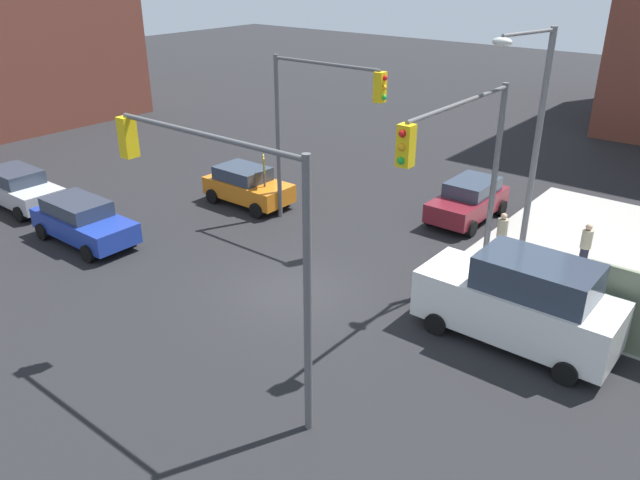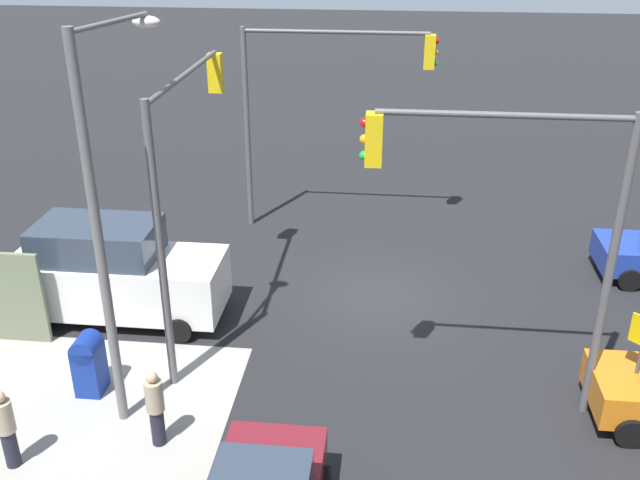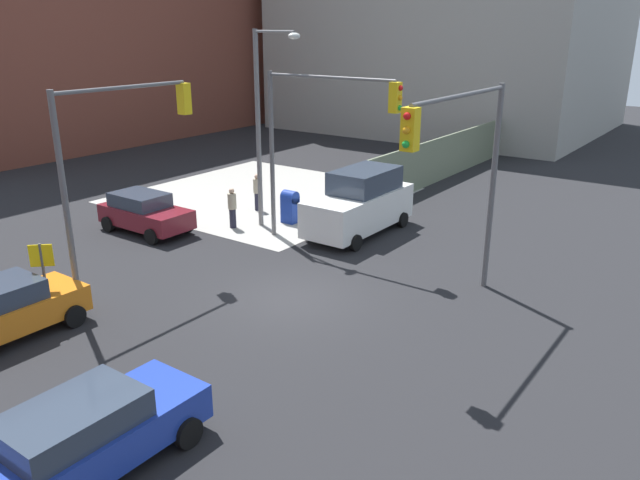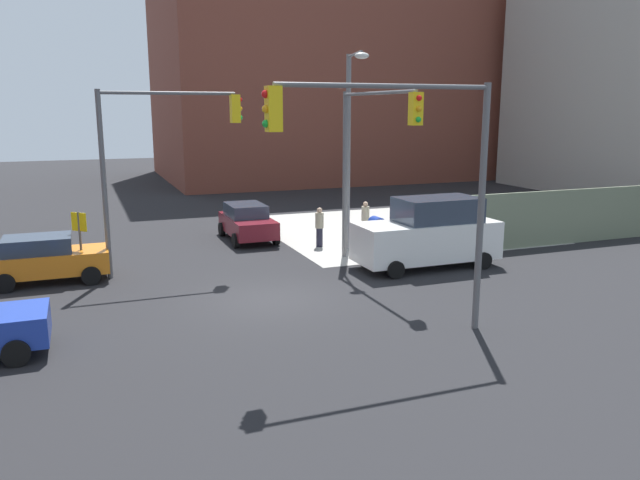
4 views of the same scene
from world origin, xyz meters
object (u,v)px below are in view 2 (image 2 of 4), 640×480
at_px(traffic_signal_nw_corner, 518,208).
at_px(traffic_signal_se_corner, 319,89).
at_px(pedestrian_crossing, 156,407).
at_px(mailbox_blue, 89,362).
at_px(van_white_delivery, 114,272).
at_px(traffic_signal_ne_corner, 185,156).
at_px(pedestrian_waiting, 6,428).
at_px(street_lamp_corner, 106,205).

relative_size(traffic_signal_nw_corner, traffic_signal_se_corner, 1.00).
bearing_deg(pedestrian_crossing, mailbox_blue, 130.00).
relative_size(traffic_signal_se_corner, van_white_delivery, 1.20).
bearing_deg(traffic_signal_nw_corner, traffic_signal_se_corner, -61.96).
height_order(traffic_signal_se_corner, traffic_signal_ne_corner, same).
bearing_deg(pedestrian_crossing, pedestrian_waiting, -174.03).
bearing_deg(pedestrian_crossing, traffic_signal_nw_corner, 3.26).
bearing_deg(street_lamp_corner, van_white_delivery, -65.50).
bearing_deg(traffic_signal_ne_corner, pedestrian_crossing, 94.07).
bearing_deg(traffic_signal_ne_corner, traffic_signal_nw_corner, 162.69).
bearing_deg(pedestrian_waiting, van_white_delivery, -40.89).
bearing_deg(traffic_signal_nw_corner, pedestrian_crossing, 16.38).
relative_size(street_lamp_corner, van_white_delivery, 1.48).
bearing_deg(traffic_signal_ne_corner, mailbox_blue, 57.94).
distance_m(van_white_delivery, pedestrian_waiting, 5.61).
relative_size(traffic_signal_nw_corner, pedestrian_waiting, 3.79).
bearing_deg(van_white_delivery, street_lamp_corner, 114.50).
bearing_deg(traffic_signal_ne_corner, van_white_delivery, -12.03).
bearing_deg(traffic_signal_nw_corner, street_lamp_corner, 6.93).
relative_size(traffic_signal_se_corner, mailbox_blue, 4.55).
xyz_separation_m(traffic_signal_se_corner, van_white_delivery, (4.59, 6.30, -3.38)).
bearing_deg(van_white_delivery, traffic_signal_ne_corner, 167.97).
xyz_separation_m(street_lamp_corner, pedestrian_crossing, (-0.92, 1.06, -3.81)).
bearing_deg(street_lamp_corner, traffic_signal_nw_corner, -173.07).
relative_size(traffic_signal_ne_corner, street_lamp_corner, 0.81).
bearing_deg(traffic_signal_nw_corner, van_white_delivery, -16.05).
xyz_separation_m(traffic_signal_nw_corner, mailbox_blue, (8.80, 0.50, -3.84)).
bearing_deg(traffic_signal_se_corner, mailbox_blue, 67.12).
bearing_deg(street_lamp_corner, traffic_signal_ne_corner, -101.12).
distance_m(mailbox_blue, van_white_delivery, 3.29).
distance_m(traffic_signal_ne_corner, pedestrian_waiting, 6.75).
bearing_deg(van_white_delivery, traffic_signal_nw_corner, 163.95).
bearing_deg(mailbox_blue, pedestrian_waiting, 75.96).
distance_m(pedestrian_crossing, pedestrian_waiting, 2.75).
relative_size(street_lamp_corner, pedestrian_crossing, 4.66).
distance_m(mailbox_blue, pedestrian_waiting, 2.48).
distance_m(traffic_signal_ne_corner, pedestrian_crossing, 5.65).
height_order(traffic_signal_nw_corner, traffic_signal_ne_corner, same).
distance_m(traffic_signal_nw_corner, traffic_signal_ne_corner, 7.44).
xyz_separation_m(traffic_signal_ne_corner, van_white_delivery, (2.28, -0.49, -3.37)).
relative_size(mailbox_blue, pedestrian_crossing, 0.83).
bearing_deg(mailbox_blue, pedestrian_crossing, 143.13).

